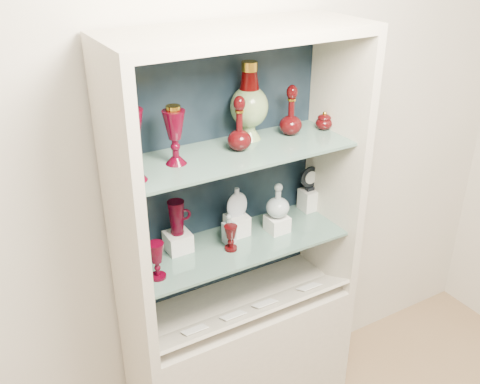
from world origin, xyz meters
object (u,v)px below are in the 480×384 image
ruby_decanter_b (291,109)px  clear_round_decanter (278,201)px  ruby_goblet_tall (157,261)px  clear_square_bottle (229,228)px  cobalt_goblet (137,253)px  pedestal_lamp_right (175,135)px  lidded_bowl (324,120)px  ruby_decanter_a (239,120)px  enamel_urn (249,101)px  pedestal_lamp_left (130,143)px  cameo_medallion (310,178)px  flat_flask (237,202)px  ruby_pitcher (177,218)px  ruby_goblet_small (231,238)px

ruby_decanter_b → clear_round_decanter: 0.40m
ruby_goblet_tall → clear_square_bottle: bearing=13.4°
cobalt_goblet → ruby_decanter_b: bearing=4.3°
pedestal_lamp_right → lidded_bowl: size_ratio=2.70×
ruby_decanter_a → cobalt_goblet: (-0.45, -0.01, -0.45)m
clear_square_bottle → clear_round_decanter: 0.24m
enamel_urn → pedestal_lamp_left: bearing=-165.5°
enamel_urn → cameo_medallion: 0.53m
pedestal_lamp_right → flat_flask: bearing=11.3°
ruby_pitcher → clear_square_bottle: 0.23m
flat_flask → ruby_decanter_b: bearing=-3.1°
clear_round_decanter → cobalt_goblet: bearing=-179.3°
pedestal_lamp_left → ruby_pitcher: 0.47m
ruby_decanter_a → ruby_goblet_small: 0.49m
ruby_pitcher → cameo_medallion: (0.68, 0.02, 0.01)m
pedestal_lamp_left → enamel_urn: size_ratio=0.86×
clear_square_bottle → cameo_medallion: size_ratio=1.11×
ruby_pitcher → ruby_goblet_tall: bearing=-126.6°
ruby_decanter_a → flat_flask: 0.39m
ruby_pitcher → clear_round_decanter: ruby_pitcher is taller
ruby_decanter_b → clear_square_bottle: size_ratio=1.65×
ruby_goblet_tall → pedestal_lamp_right: bearing=28.4°
ruby_decanter_b → ruby_goblet_small: size_ratio=2.00×
clear_square_bottle → ruby_goblet_small: bearing=-111.4°
pedestal_lamp_left → lidded_bowl: (0.88, 0.08, -0.10)m
ruby_goblet_tall → clear_round_decanter: 0.59m
ruby_pitcher → clear_square_bottle: size_ratio=1.07×
lidded_bowl → flat_flask: lidded_bowl is taller
pedestal_lamp_left → enamel_urn: bearing=14.5°
pedestal_lamp_right → ruby_decanter_b: (0.54, 0.04, 0.00)m
enamel_urn → cobalt_goblet: enamel_urn is taller
ruby_goblet_tall → cobalt_goblet: bearing=133.6°
pedestal_lamp_left → ruby_decanter_a: (0.45, 0.05, -0.01)m
clear_round_decanter → cameo_medallion: 0.26m
cobalt_goblet → ruby_pitcher: 0.22m
enamel_urn → ruby_goblet_tall: bearing=-162.5°
ruby_goblet_tall → ruby_goblet_small: ruby_goblet_tall is taller
pedestal_lamp_left → ruby_decanter_b: (0.72, 0.10, -0.02)m
clear_square_bottle → enamel_urn: bearing=27.3°
ruby_goblet_tall → cameo_medallion: (0.83, 0.16, 0.08)m
pedestal_lamp_right → ruby_pitcher: bearing=77.2°
enamel_urn → ruby_decanter_b: bearing=-14.2°
ruby_goblet_small → flat_flask: flat_flask is taller
lidded_bowl → cameo_medallion: bearing=90.0°
cameo_medallion → ruby_decanter_a: bearing=-165.9°
enamel_urn → ruby_goblet_tall: enamel_urn is taller
enamel_urn → lidded_bowl: bearing=-11.3°
pedestal_lamp_left → ruby_goblet_small: pedestal_lamp_left is taller
flat_flask → clear_round_decanter: 0.18m
cobalt_goblet → ruby_goblet_small: size_ratio=1.71×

